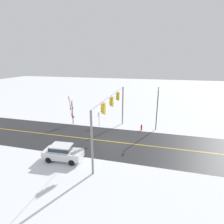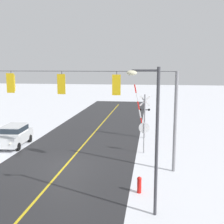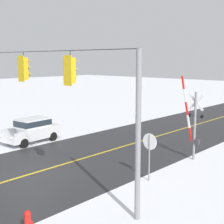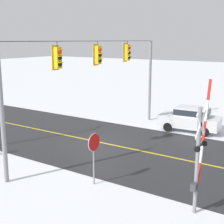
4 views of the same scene
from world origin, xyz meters
name	(u,v)px [view 1 (image 1 of 4)]	position (x,y,z in m)	size (l,w,h in m)	color
ground_plane	(112,142)	(0.00, 0.00, 0.00)	(160.00, 160.00, 0.00)	white
road_asphalt	(159,147)	(0.00, 6.00, 0.00)	(9.00, 80.00, 0.01)	#28282B
lane_centre_line	(159,147)	(0.00, 6.00, 0.01)	(0.14, 72.00, 0.01)	gold
signal_span	(112,110)	(0.03, -0.01, 4.30)	(14.20, 0.47, 6.22)	gray
stop_sign	(99,116)	(-5.03, -3.46, 1.71)	(0.80, 0.09, 2.35)	gray
railroad_crossing	(72,111)	(-4.86, -8.02, 2.31)	(1.49, 0.31, 4.88)	gray
parked_car_white	(63,152)	(5.56, -3.94, 0.95)	(2.04, 4.29, 1.74)	white
streetlamp_near	(157,105)	(-5.59, 5.46, 3.92)	(1.39, 0.28, 6.50)	#38383D
fire_hydrant	(142,127)	(-5.01, 3.36, 0.47)	(0.24, 0.31, 0.88)	red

